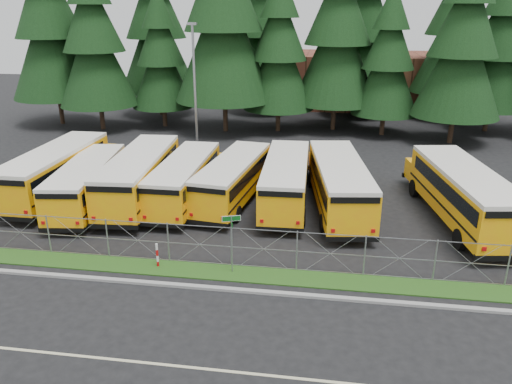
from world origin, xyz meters
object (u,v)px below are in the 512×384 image
Objects in this scene: bus_5 at (286,181)px; bus_east at (460,195)px; bus_1 at (90,184)px; street_sign at (232,232)px; bus_6 at (338,185)px; bus_0 at (59,172)px; striped_bollard at (157,256)px; bus_2 at (142,177)px; bus_4 at (235,180)px; light_standard at (195,86)px; bus_3 at (186,180)px.

bus_5 is 9.82m from bus_east.
street_sign is at bearing -41.83° from bus_1.
bus_5 is 3.12m from bus_6.
bus_0 is 9.59× the size of striped_bollard.
bus_0 is 1.06× the size of bus_5.
bus_5 is at bearing 163.80° from bus_east.
bus_1 is at bearing 172.89° from bus_east.
bus_5 is at bearing 2.61° from bus_0.
bus_2 is at bearing 169.38° from bus_east.
bus_2 reaches higher than street_sign.
striped_bollard is (6.49, -6.80, -0.76)m from bus_1.
bus_east reaches higher than bus_2.
bus_east is (12.88, -1.20, 0.21)m from bus_4.
bus_east is 1.18× the size of light_standard.
bus_6 is (3.10, -0.41, 0.08)m from bus_5.
bus_6 is at bearing -1.70° from bus_1.
bus_5 is 10.17m from striped_bollard.
bus_5 is 0.91× the size of bus_east.
bus_1 is 1.00× the size of bus_4.
bus_3 reaches higher than striped_bollard.
bus_1 is at bearing 178.16° from bus_6.
bus_6 is at bearing -41.85° from light_standard.
bus_east is 13.63m from street_sign.
bus_2 reaches higher than bus_1.
bus_0 is 8.26m from bus_3.
bus_1 is 9.44m from striped_bollard.
bus_3 is 8.66× the size of striped_bollard.
bus_6 is at bearing 1.07° from bus_3.
light_standard is at bearing 130.37° from bus_6.
striped_bollard is 19.18m from light_standard.
bus_3 is 11.10m from light_standard.
bus_6 reaches higher than striped_bollard.
street_sign is at bearing -127.35° from bus_6.
bus_0 reaches higher than bus_5.
bus_0 reaches higher than bus_1.
bus_2 is 5.73m from bus_4.
striped_bollard is at bearing -41.29° from bus_0.
bus_0 is 14.33m from bus_5.
bus_5 reaches higher than street_sign.
bus_1 is (2.70, -1.40, -0.15)m from bus_0.
bus_5 is (14.32, 0.54, -0.09)m from bus_0.
bus_5 is at bearing 7.89° from bus_4.
bus_0 is 1.00× the size of bus_2.
bus_3 is at bearing -78.90° from light_standard.
light_standard reaches higher than bus_1.
bus_4 is 0.90× the size of bus_6.
bus_4 is at bearing 3.06° from bus_2.
bus_0 is 4.10× the size of street_sign.
bus_3 is 2.97m from bus_4.
bus_5 is 3.86× the size of street_sign.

